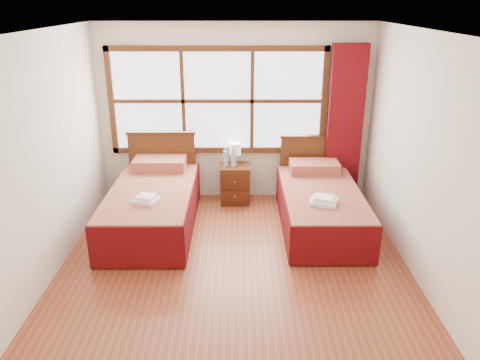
{
  "coord_description": "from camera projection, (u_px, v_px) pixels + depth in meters",
  "views": [
    {
      "loc": [
        0.06,
        -4.52,
        2.89
      ],
      "look_at": [
        0.07,
        0.7,
        0.86
      ],
      "focal_mm": 35.0,
      "sensor_mm": 36.0,
      "label": 1
    }
  ],
  "objects": [
    {
      "name": "towels_left",
      "position": [
        146.0,
        199.0,
        5.71
      ],
      "size": [
        0.36,
        0.33,
        0.08
      ],
      "rotation": [
        0.0,
        0.0,
        -0.36
      ],
      "color": "white",
      "rests_on": "bed_left"
    },
    {
      "name": "window",
      "position": [
        218.0,
        101.0,
        6.78
      ],
      "size": [
        3.16,
        0.06,
        1.56
      ],
      "color": "white",
      "rests_on": "wall_back"
    },
    {
      "name": "nightstand",
      "position": [
        235.0,
        184.0,
        7.02
      ],
      "size": [
        0.43,
        0.43,
        0.58
      ],
      "color": "#4B2610",
      "rests_on": "floor"
    },
    {
      "name": "wall_back",
      "position": [
        235.0,
        114.0,
        6.89
      ],
      "size": [
        4.0,
        0.0,
        4.0
      ],
      "primitive_type": "plane",
      "rotation": [
        1.57,
        0.0,
        0.0
      ],
      "color": "silver",
      "rests_on": "floor"
    },
    {
      "name": "bottle_far",
      "position": [
        233.0,
        159.0,
        6.85
      ],
      "size": [
        0.07,
        0.07,
        0.26
      ],
      "color": "#A1BDCF",
      "rests_on": "nightstand"
    },
    {
      "name": "wall_right",
      "position": [
        428.0,
        165.0,
        4.79
      ],
      "size": [
        0.0,
        4.5,
        4.5
      ],
      "primitive_type": "plane",
      "rotation": [
        1.57,
        0.0,
        -1.57
      ],
      "color": "silver",
      "rests_on": "floor"
    },
    {
      "name": "wall_left",
      "position": [
        38.0,
        165.0,
        4.79
      ],
      "size": [
        0.0,
        4.5,
        4.5
      ],
      "primitive_type": "plane",
      "rotation": [
        1.57,
        0.0,
        1.57
      ],
      "color": "silver",
      "rests_on": "floor"
    },
    {
      "name": "towels_right",
      "position": [
        324.0,
        200.0,
        5.74
      ],
      "size": [
        0.39,
        0.36,
        0.09
      ],
      "rotation": [
        0.0,
        0.0,
        -0.32
      ],
      "color": "white",
      "rests_on": "bed_right"
    },
    {
      "name": "lamp",
      "position": [
        235.0,
        150.0,
        6.87
      ],
      "size": [
        0.17,
        0.17,
        0.33
      ],
      "color": "gold",
      "rests_on": "nightstand"
    },
    {
      "name": "bed_left",
      "position": [
        153.0,
        204.0,
        6.26
      ],
      "size": [
        1.09,
        2.11,
        1.06
      ],
      "color": "#431E0E",
      "rests_on": "floor"
    },
    {
      "name": "ceiling",
      "position": [
        232.0,
        32.0,
        4.32
      ],
      "size": [
        4.5,
        4.5,
        0.0
      ],
      "primitive_type": "plane",
      "rotation": [
        3.14,
        0.0,
        0.0
      ],
      "color": "white",
      "rests_on": "wall_back"
    },
    {
      "name": "floor",
      "position": [
        234.0,
        273.0,
        5.26
      ],
      "size": [
        4.5,
        4.5,
        0.0
      ],
      "primitive_type": "plane",
      "color": "brown",
      "rests_on": "ground"
    },
    {
      "name": "bottle_near",
      "position": [
        226.0,
        158.0,
        6.87
      ],
      "size": [
        0.07,
        0.07,
        0.27
      ],
      "color": "#A1BDCF",
      "rests_on": "nightstand"
    },
    {
      "name": "curtain",
      "position": [
        345.0,
        125.0,
        6.81
      ],
      "size": [
        0.5,
        0.16,
        2.3
      ],
      "primitive_type": "cube",
      "color": "#63090F",
      "rests_on": "wall_back"
    },
    {
      "name": "bed_right",
      "position": [
        320.0,
        205.0,
        6.27
      ],
      "size": [
        1.03,
        2.05,
        1.0
      ],
      "color": "#431E0E",
      "rests_on": "floor"
    }
  ]
}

